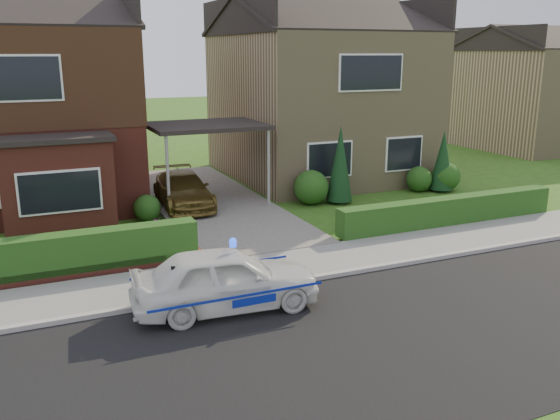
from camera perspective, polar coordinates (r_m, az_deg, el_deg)
ground at (r=11.37m, az=10.10°, el=-12.01°), size 120.00×120.00×0.00m
road at (r=11.37m, az=10.10°, el=-12.01°), size 60.00×6.00×0.02m
kerb at (r=13.73m, az=3.00°, el=-6.63°), size 60.00×0.16×0.12m
sidewalk at (r=14.62m, az=1.14°, el=-5.28°), size 60.00×2.00×0.10m
driveway at (r=20.80m, az=-6.91°, el=0.82°), size 3.80×12.00×0.12m
house_left at (r=22.26m, az=-24.17°, el=10.36°), size 7.50×9.53×7.25m
house_right at (r=25.20m, az=3.69°, el=11.67°), size 7.50×8.06×7.25m
carport_link at (r=20.28m, az=-7.11°, el=7.92°), size 3.80×3.00×2.77m
dwarf_wall at (r=14.49m, az=-22.45°, el=-6.12°), size 7.70×0.25×0.36m
hedge_left at (r=14.69m, az=-22.40°, el=-6.58°), size 7.50×0.55×0.90m
hedge_right at (r=18.65m, az=15.83°, el=-1.51°), size 7.50×0.55×0.80m
shrub_left_mid at (r=18.26m, az=-17.44°, el=0.17°), size 1.32×1.32×1.32m
shrub_left_near at (r=18.84m, az=-12.67°, el=0.19°), size 0.84×0.84×0.84m
shrub_right_near at (r=20.39m, az=3.01°, el=2.18°), size 1.20×1.20×1.20m
shrub_right_mid at (r=22.90m, az=13.24°, el=2.92°), size 0.96×0.96×0.96m
shrub_right_far at (r=23.27m, az=15.66°, el=3.10°), size 1.08×1.08×1.08m
conifer_a at (r=20.54m, az=5.79°, el=4.22°), size 0.90×0.90×2.60m
conifer_b at (r=23.04m, az=15.37°, el=4.42°), size 0.90×0.90×2.20m
neighbour_right at (r=35.55m, az=23.13°, el=9.77°), size 6.50×7.00×5.20m
police_car at (r=12.14m, az=-5.28°, el=-6.67°), size 3.49×3.91×1.46m
driveway_car at (r=19.95m, az=-9.31°, el=1.94°), size 1.75×3.91×1.11m
potted_plant_b at (r=15.45m, az=-10.33°, el=-3.16°), size 0.52×0.49×0.74m
potted_plant_c at (r=16.10m, az=-11.44°, el=-2.33°), size 0.61×0.61×0.81m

